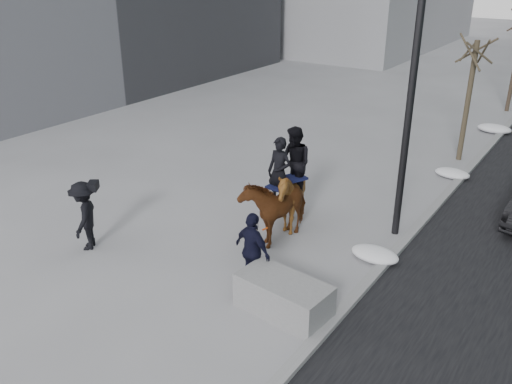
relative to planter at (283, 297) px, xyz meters
The scene contains 10 objects.
ground 2.15m from the planter, 160.05° to the left, with size 120.00×120.00×0.00m, color gray.
curb 10.78m from the planter, 84.63° to the left, with size 0.25×90.00×0.12m, color gray.
planter is the anchor object (origin of this frame).
tree_near 11.41m from the planter, 87.93° to the left, with size 1.20×1.20×4.61m, color #352B1F, non-canonical shape.
mounted_left 3.38m from the planter, 125.26° to the left, with size 1.04×2.08×2.62m.
mounted_right 3.79m from the planter, 118.77° to the left, with size 2.02×2.11×2.77m.
feeder 1.28m from the planter, 156.49° to the left, with size 1.10×0.97×1.75m.
camera_crew 5.47m from the planter, behind, with size 1.19×1.30×1.75m.
lamppost 6.58m from the planter, 82.57° to the left, with size 0.25×0.99×9.09m.
snow_piles 10.08m from the planter, 85.97° to the left, with size 1.33×13.06×0.34m.
Camera 1 is at (6.72, -8.58, 6.72)m, focal length 38.00 mm.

